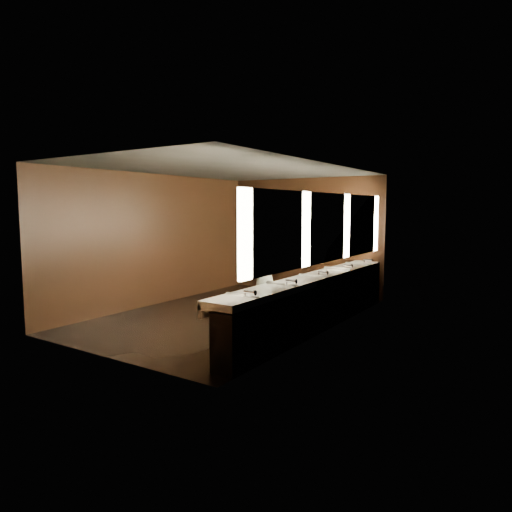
{
  "coord_description": "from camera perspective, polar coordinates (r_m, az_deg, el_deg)",
  "views": [
    {
      "loc": [
        5.18,
        -7.0,
        2.07
      ],
      "look_at": [
        0.55,
        0.0,
        1.19
      ],
      "focal_mm": 32.0,
      "sensor_mm": 36.0,
      "label": 1
    }
  ],
  "objects": [
    {
      "name": "ceiling",
      "position": [
        8.74,
        -3.08,
        10.77
      ],
      "size": [
        4.0,
        6.0,
        0.02
      ],
      "primitive_type": "cube",
      "color": "#2D2D2B",
      "rests_on": "wall_back"
    },
    {
      "name": "floor",
      "position": [
        8.95,
        -2.98,
        -7.39
      ],
      "size": [
        6.0,
        6.0,
        0.0
      ],
      "primitive_type": "plane",
      "color": "black",
      "rests_on": "ground"
    },
    {
      "name": "wall_front",
      "position": [
        6.58,
        -18.76,
        -0.18
      ],
      "size": [
        4.0,
        0.02,
        2.8
      ],
      "primitive_type": "cube",
      "color": "black",
      "rests_on": "floor"
    },
    {
      "name": "trash_bin",
      "position": [
        7.22,
        2.36,
        -8.4
      ],
      "size": [
        0.43,
        0.43,
        0.56
      ],
      "primitive_type": "cylinder",
      "rotation": [
        0.0,
        0.0,
        -0.24
      ],
      "color": "black",
      "rests_on": "floor"
    },
    {
      "name": "mirror_band",
      "position": [
        7.7,
        8.9,
        3.53
      ],
      "size": [
        0.06,
        5.03,
        1.15
      ],
      "color": "#FFF2CB",
      "rests_on": "wall_right"
    },
    {
      "name": "wall_right",
      "position": [
        7.72,
        8.99,
        0.93
      ],
      "size": [
        0.02,
        6.0,
        2.8
      ],
      "primitive_type": "cube",
      "color": "black",
      "rests_on": "floor"
    },
    {
      "name": "wall_back",
      "position": [
        11.28,
        6.08,
        2.55
      ],
      "size": [
        4.0,
        0.02,
        2.8
      ],
      "primitive_type": "cube",
      "color": "black",
      "rests_on": "floor"
    },
    {
      "name": "person",
      "position": [
        7.78,
        1.04,
        -2.69
      ],
      "size": [
        0.51,
        0.71,
        1.79
      ],
      "primitive_type": "imported",
      "rotation": [
        0.0,
        0.0,
        -1.43
      ],
      "color": "#8DB7D2",
      "rests_on": "floor"
    },
    {
      "name": "sink_counter",
      "position": [
        7.94,
        7.52,
        -5.51
      ],
      "size": [
        0.55,
        5.4,
        1.01
      ],
      "color": "black",
      "rests_on": "floor"
    },
    {
      "name": "wall_left",
      "position": [
        10.05,
        -12.24,
        2.03
      ],
      "size": [
        0.02,
        6.0,
        2.8
      ],
      "primitive_type": "cube",
      "color": "black",
      "rests_on": "floor"
    }
  ]
}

